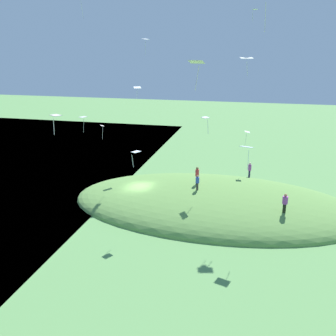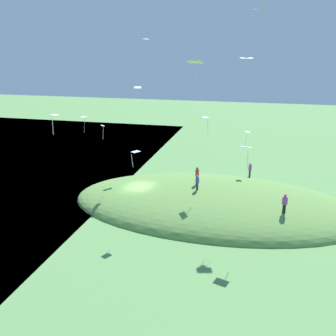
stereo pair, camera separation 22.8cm
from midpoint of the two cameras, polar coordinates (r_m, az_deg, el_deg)
ground_plane at (r=39.24m, az=-4.38°, el=-5.18°), size 160.00×160.00×0.00m
grass_hill at (r=38.41m, az=7.19°, el=-5.81°), size 29.63×16.14×4.08m
person_walking_path at (r=37.96m, az=4.73°, el=-0.82°), size 0.45×0.45×1.86m
person_on_hilltop at (r=43.44m, az=12.78°, el=-0.02°), size 0.51×0.51×1.82m
person_near_shore at (r=33.95m, az=17.88°, el=-4.94°), size 0.55×0.55×1.80m
person_watching_kites at (r=36.48m, az=4.76°, el=-1.98°), size 0.42×0.42×1.56m
kite_0 at (r=48.62m, az=-12.82°, el=7.61°), size 0.94×1.13×2.10m
kite_2 at (r=44.23m, az=-3.29°, el=19.20°), size 0.83×0.95×1.78m
kite_3 at (r=43.49m, az=-4.58°, el=12.29°), size 0.98×0.87×1.21m
kite_4 at (r=46.47m, az=-9.97°, el=6.28°), size 0.71×0.76×1.83m
kite_7 at (r=24.96m, az=-16.97°, el=7.68°), size 0.88×0.80×1.25m
kite_8 at (r=38.16m, az=13.54°, el=22.74°), size 0.72×0.78×1.09m
kite_9 at (r=42.55m, az=12.38°, el=5.33°), size 0.65×0.87×1.83m
kite_10 at (r=35.94m, az=6.05°, el=7.63°), size 0.93×0.95×1.63m
kite_12 at (r=29.19m, az=12.26°, el=3.02°), size 1.15×0.96×1.90m
kite_13 at (r=23.40m, az=4.54°, el=15.87°), size 1.03×0.79×1.91m
kite_14 at (r=31.46m, az=-4.90°, el=2.37°), size 0.82×0.91×1.41m
kite_15 at (r=34.41m, az=12.31°, el=16.25°), size 1.26×1.01×1.63m
mooring_post at (r=39.71m, az=-9.31°, el=-4.32°), size 0.14×0.14×0.98m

